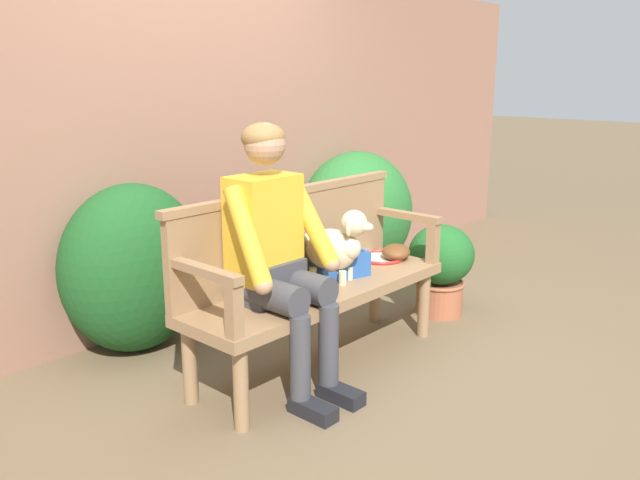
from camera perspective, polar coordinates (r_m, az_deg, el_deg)
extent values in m
plane|color=brown|center=(3.65, 0.00, -10.83)|extent=(40.00, 40.00, 0.00)
cube|color=#936651|center=(4.30, -13.06, 8.12)|extent=(8.00, 0.30, 2.22)
ellipsoid|color=#194C1E|center=(3.85, -15.89, -2.34)|extent=(0.85, 0.68, 0.96)
ellipsoid|color=#286B2D|center=(5.11, 3.20, 2.30)|extent=(0.97, 0.81, 0.97)
cube|color=#93704C|center=(3.49, 0.00, -4.46)|extent=(1.61, 0.49, 0.06)
cylinder|color=#93704C|center=(2.99, -6.89, -12.73)|extent=(0.07, 0.07, 0.40)
cylinder|color=#93704C|center=(4.00, 9.02, -5.58)|extent=(0.07, 0.07, 0.40)
cylinder|color=#93704C|center=(3.25, -11.28, -10.57)|extent=(0.07, 0.07, 0.40)
cylinder|color=#93704C|center=(4.20, 4.78, -4.47)|extent=(0.07, 0.07, 0.40)
cube|color=#93704C|center=(3.56, -2.58, 0.27)|extent=(1.61, 0.05, 0.46)
cube|color=#93704C|center=(3.50, -2.62, 4.23)|extent=(1.65, 0.06, 0.04)
cube|color=#93704C|center=(2.80, -7.47, -6.19)|extent=(0.06, 0.06, 0.24)
cube|color=#93704C|center=(2.90, -10.20, -2.60)|extent=(0.06, 0.49, 0.04)
cube|color=#93704C|center=(3.91, 9.80, -0.27)|extent=(0.06, 0.06, 0.24)
cube|color=#93704C|center=(3.99, 7.40, 2.17)|extent=(0.06, 0.49, 0.04)
cube|color=black|center=(3.14, -0.62, -14.54)|extent=(0.10, 0.24, 0.07)
cylinder|color=#3D3D42|center=(3.08, -1.74, -10.17)|extent=(0.10, 0.10, 0.41)
cylinder|color=#3D3D42|center=(3.09, -3.90, -4.87)|extent=(0.15, 0.32, 0.15)
cube|color=black|center=(3.27, 1.82, -13.28)|extent=(0.10, 0.24, 0.07)
cylinder|color=#3D3D42|center=(3.22, 0.75, -9.07)|extent=(0.10, 0.10, 0.41)
cylinder|color=#3D3D42|center=(3.22, -1.34, -4.01)|extent=(0.15, 0.32, 0.15)
cube|color=#3D3D42|center=(3.26, -4.58, -3.49)|extent=(0.32, 0.24, 0.20)
cube|color=gold|center=(3.20, -4.92, 1.02)|extent=(0.34, 0.22, 0.52)
cylinder|color=gold|center=(2.97, -6.33, 0.35)|extent=(0.14, 0.33, 0.45)
sphere|color=tan|center=(2.93, -4.97, -3.89)|extent=(0.09, 0.09, 0.09)
cylinder|color=gold|center=(3.26, -0.81, 1.68)|extent=(0.14, 0.33, 0.45)
sphere|color=tan|center=(3.25, 0.97, -2.01)|extent=(0.09, 0.09, 0.09)
sphere|color=tan|center=(3.12, -4.82, 8.32)|extent=(0.20, 0.20, 0.20)
ellipsoid|color=olive|center=(3.12, -4.96, 8.88)|extent=(0.21, 0.21, 0.14)
cylinder|color=beige|center=(3.48, 1.97, -3.32)|extent=(0.04, 0.04, 0.08)
cylinder|color=beige|center=(3.58, 2.55, -2.85)|extent=(0.04, 0.04, 0.08)
cylinder|color=beige|center=(3.54, -0.62, -3.00)|extent=(0.04, 0.04, 0.08)
cylinder|color=beige|center=(3.63, 0.02, -2.55)|extent=(0.04, 0.04, 0.08)
ellipsoid|color=beige|center=(3.52, 0.98, -0.84)|extent=(0.27, 0.33, 0.23)
sphere|color=beige|center=(3.48, 2.51, -0.70)|extent=(0.13, 0.13, 0.13)
sphere|color=beige|center=(3.44, 2.98, 1.46)|extent=(0.14, 0.14, 0.14)
ellipsoid|color=beige|center=(3.42, 3.98, 1.13)|extent=(0.08, 0.10, 0.05)
ellipsoid|color=beige|center=(3.39, 2.49, 1.10)|extent=(0.05, 0.05, 0.10)
ellipsoid|color=beige|center=(3.50, 3.15, 1.52)|extent=(0.05, 0.05, 0.10)
sphere|color=beige|center=(3.56, -1.04, 0.08)|extent=(0.07, 0.07, 0.07)
torus|color=red|center=(3.99, 5.25, -1.49)|extent=(0.39, 0.39, 0.02)
cylinder|color=silver|center=(3.99, 5.25, -1.59)|extent=(0.25, 0.25, 0.00)
cube|color=red|center=(4.02, 2.94, -1.27)|extent=(0.06, 0.08, 0.02)
cylinder|color=black|center=(4.05, 1.01, -1.12)|extent=(0.12, 0.21, 0.03)
ellipsoid|color=brown|center=(3.98, 6.66, -1.05)|extent=(0.28, 0.26, 0.09)
cube|color=#2856A3|center=(3.63, 1.75, -2.03)|extent=(0.32, 0.27, 0.14)
cylinder|color=#A85B3D|center=(4.42, 10.32, -5.00)|extent=(0.31, 0.31, 0.21)
torus|color=#A85B3D|center=(4.39, 10.39, -3.71)|extent=(0.33, 0.33, 0.02)
ellipsoid|color=#1E5B23|center=(4.33, 10.50, -1.24)|extent=(0.43, 0.43, 0.39)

